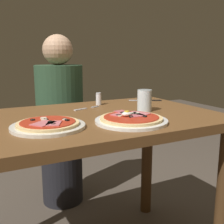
# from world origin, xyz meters

# --- Properties ---
(dining_table) EXTENTS (1.18, 0.75, 0.78)m
(dining_table) POSITION_xyz_m (0.00, 0.00, 0.64)
(dining_table) COLOR brown
(dining_table) RESTS_ON ground
(pizza_foreground) EXTENTS (0.30, 0.30, 0.05)m
(pizza_foreground) POSITION_xyz_m (0.10, -0.18, 0.79)
(pizza_foreground) COLOR white
(pizza_foreground) RESTS_ON dining_table
(pizza_across_left) EXTENTS (0.28, 0.28, 0.03)m
(pizza_across_left) POSITION_xyz_m (-0.22, -0.12, 0.79)
(pizza_across_left) COLOR silver
(pizza_across_left) RESTS_ON dining_table
(water_glass_near) EXTENTS (0.07, 0.07, 0.10)m
(water_glass_near) POSITION_xyz_m (0.28, -0.01, 0.82)
(water_glass_near) COLOR silver
(water_glass_near) RESTS_ON dining_table
(fork) EXTENTS (0.15, 0.06, 0.00)m
(fork) POSITION_xyz_m (0.04, 0.17, 0.78)
(fork) COLOR silver
(fork) RESTS_ON dining_table
(knife) EXTENTS (0.18, 0.11, 0.01)m
(knife) POSITION_xyz_m (0.47, 0.24, 0.78)
(knife) COLOR silver
(knife) RESTS_ON dining_table
(salt_shaker) EXTENTS (0.03, 0.03, 0.07)m
(salt_shaker) POSITION_xyz_m (0.15, 0.25, 0.81)
(salt_shaker) COLOR white
(salt_shaker) RESTS_ON dining_table
(diner_person) EXTENTS (0.32, 0.32, 1.18)m
(diner_person) POSITION_xyz_m (0.07, 0.71, 0.56)
(diner_person) COLOR black
(diner_person) RESTS_ON ground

